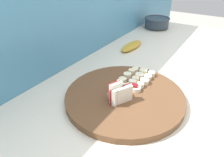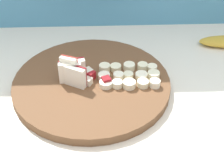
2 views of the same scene
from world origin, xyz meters
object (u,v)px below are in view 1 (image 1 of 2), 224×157
at_px(apple_dice_pile, 122,92).
at_px(cutting_board, 125,96).
at_px(apple_wedge_fan, 118,93).
at_px(ceramic_bowl, 157,22).
at_px(banana_slice_rows, 136,79).
at_px(banana_peel, 132,46).

bearing_deg(apple_dice_pile, cutting_board, -29.71).
bearing_deg(apple_wedge_fan, apple_dice_pile, 7.04).
height_order(cutting_board, apple_dice_pile, apple_dice_pile).
bearing_deg(ceramic_bowl, apple_dice_pile, -165.93).
height_order(apple_dice_pile, banana_slice_rows, apple_dice_pile).
bearing_deg(apple_wedge_fan, banana_slice_rows, 2.65).
height_order(cutting_board, apple_wedge_fan, apple_wedge_fan).
bearing_deg(ceramic_bowl, banana_slice_rows, -164.16).
height_order(apple_wedge_fan, apple_dice_pile, apple_wedge_fan).
xyz_separation_m(cutting_board, apple_wedge_fan, (-0.04, -0.00, 0.04)).
relative_size(apple_wedge_fan, apple_dice_pile, 0.64).
height_order(apple_dice_pile, ceramic_bowl, ceramic_bowl).
height_order(banana_slice_rows, ceramic_bowl, ceramic_bowl).
height_order(ceramic_bowl, banana_peel, ceramic_bowl).
relative_size(cutting_board, apple_wedge_fan, 5.71).
height_order(apple_wedge_fan, ceramic_bowl, apple_wedge_fan).
bearing_deg(ceramic_bowl, cutting_board, -165.50).
relative_size(cutting_board, ceramic_bowl, 2.38).
xyz_separation_m(banana_slice_rows, ceramic_bowl, (0.66, 0.19, 0.01)).
xyz_separation_m(cutting_board, banana_slice_rows, (0.09, 0.01, 0.02)).
bearing_deg(ceramic_bowl, apple_wedge_fan, -166.23).
distance_m(banana_slice_rows, banana_peel, 0.33).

